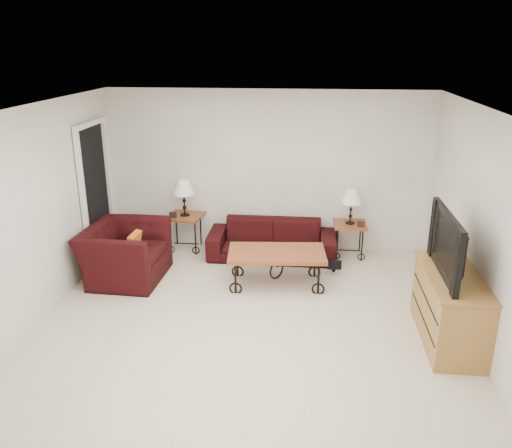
# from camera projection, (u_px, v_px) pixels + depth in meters

# --- Properties ---
(ground) EXTENTS (5.00, 5.00, 0.00)m
(ground) POSITION_uv_depth(u_px,v_px,m) (250.00, 323.00, 6.13)
(ground) COLOR beige
(ground) RESTS_ON ground
(wall_back) EXTENTS (5.00, 0.02, 2.50)m
(wall_back) POSITION_uv_depth(u_px,v_px,m) (268.00, 171.00, 8.07)
(wall_back) COLOR white
(wall_back) RESTS_ON ground
(wall_front) EXTENTS (5.00, 0.02, 2.50)m
(wall_front) POSITION_uv_depth(u_px,v_px,m) (205.00, 349.00, 3.37)
(wall_front) COLOR white
(wall_front) RESTS_ON ground
(wall_left) EXTENTS (0.02, 5.00, 2.50)m
(wall_left) POSITION_uv_depth(u_px,v_px,m) (35.00, 216.00, 5.97)
(wall_left) COLOR white
(wall_left) RESTS_ON ground
(wall_right) EXTENTS (0.02, 5.00, 2.50)m
(wall_right) POSITION_uv_depth(u_px,v_px,m) (483.00, 232.00, 5.47)
(wall_right) COLOR white
(wall_right) RESTS_ON ground
(ceiling) EXTENTS (5.00, 5.00, 0.00)m
(ceiling) POSITION_uv_depth(u_px,v_px,m) (249.00, 109.00, 5.30)
(ceiling) COLOR white
(ceiling) RESTS_ON wall_back
(doorway) EXTENTS (0.08, 0.94, 2.04)m
(doorway) POSITION_uv_depth(u_px,v_px,m) (96.00, 196.00, 7.59)
(doorway) COLOR black
(doorway) RESTS_ON ground
(sofa) EXTENTS (1.94, 0.76, 0.57)m
(sofa) POSITION_uv_depth(u_px,v_px,m) (272.00, 240.00, 7.93)
(sofa) COLOR black
(sofa) RESTS_ON ground
(side_table_left) EXTENTS (0.60, 0.60, 0.57)m
(side_table_left) POSITION_uv_depth(u_px,v_px,m) (186.00, 232.00, 8.23)
(side_table_left) COLOR brown
(side_table_left) RESTS_ON ground
(side_table_right) EXTENTS (0.50, 0.50, 0.53)m
(side_table_right) POSITION_uv_depth(u_px,v_px,m) (349.00, 240.00, 7.98)
(side_table_right) COLOR brown
(side_table_right) RESTS_ON ground
(lamp_left) EXTENTS (0.37, 0.37, 0.57)m
(lamp_left) POSITION_uv_depth(u_px,v_px,m) (184.00, 198.00, 8.04)
(lamp_left) COLOR black
(lamp_left) RESTS_ON side_table_left
(lamp_right) EXTENTS (0.31, 0.31, 0.53)m
(lamp_right) POSITION_uv_depth(u_px,v_px,m) (351.00, 207.00, 7.80)
(lamp_right) COLOR black
(lamp_right) RESTS_ON side_table_right
(photo_frame_left) EXTENTS (0.12, 0.02, 0.10)m
(photo_frame_left) POSITION_uv_depth(u_px,v_px,m) (173.00, 215.00, 7.99)
(photo_frame_left) COLOR black
(photo_frame_left) RESTS_ON side_table_left
(photo_frame_right) EXTENTS (0.11, 0.03, 0.09)m
(photo_frame_right) POSITION_uv_depth(u_px,v_px,m) (361.00, 224.00, 7.72)
(photo_frame_right) COLOR black
(photo_frame_right) RESTS_ON side_table_right
(coffee_table) EXTENTS (1.36, 0.82, 0.49)m
(coffee_table) POSITION_uv_depth(u_px,v_px,m) (277.00, 268.00, 7.03)
(coffee_table) COLOR brown
(coffee_table) RESTS_ON ground
(armchair) EXTENTS (1.07, 1.21, 0.76)m
(armchair) POSITION_uv_depth(u_px,v_px,m) (125.00, 253.00, 7.18)
(armchair) COLOR black
(armchair) RESTS_ON ground
(throw_pillow) EXTENTS (0.10, 0.35, 0.34)m
(throw_pillow) POSITION_uv_depth(u_px,v_px,m) (133.00, 245.00, 7.08)
(throw_pillow) COLOR orange
(throw_pillow) RESTS_ON armchair
(tv_stand) EXTENTS (0.55, 1.33, 0.80)m
(tv_stand) POSITION_uv_depth(u_px,v_px,m) (450.00, 308.00, 5.66)
(tv_stand) COLOR #A9743E
(tv_stand) RESTS_ON ground
(television) EXTENTS (0.16, 1.19, 0.69)m
(television) POSITION_uv_depth(u_px,v_px,m) (457.00, 245.00, 5.42)
(television) COLOR black
(television) RESTS_ON tv_stand
(backpack) EXTENTS (0.33, 0.26, 0.40)m
(backpack) POSITION_uv_depth(u_px,v_px,m) (334.00, 260.00, 7.42)
(backpack) COLOR black
(backpack) RESTS_ON ground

